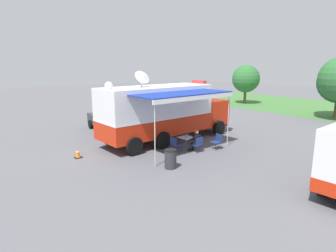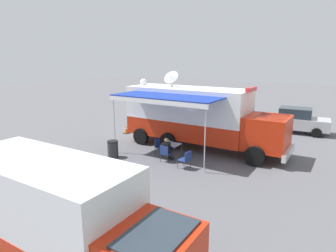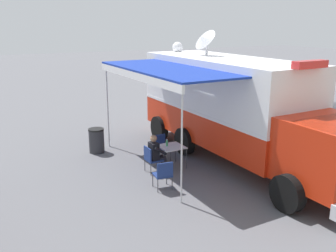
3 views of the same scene
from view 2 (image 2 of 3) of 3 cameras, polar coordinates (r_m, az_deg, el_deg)
name	(u,v)px [view 2 (image 2 of 3)]	position (r m, az deg, el deg)	size (l,w,h in m)	color
ground_plane	(187,145)	(17.76, 3.70, -3.82)	(100.00, 100.00, 0.00)	#5B5B60
lot_stripe	(252,141)	(19.48, 16.13, -2.78)	(0.12, 4.80, 0.01)	silver
command_truck	(198,115)	(16.93, 5.97, 2.07)	(5.18, 9.59, 4.53)	red
folding_table	(172,145)	(15.49, 0.77, -3.76)	(0.83, 0.83, 0.73)	silver
water_bottle	(169,142)	(15.42, 0.22, -3.21)	(0.07, 0.07, 0.22)	#3F9959
folding_chair_at_table	(165,152)	(14.84, -0.52, -5.17)	(0.50, 0.50, 0.87)	navy
folding_chair_beside_table	(159,145)	(16.01, -1.74, -3.79)	(0.50, 0.50, 0.87)	navy
folding_chair_spare_by_truck	(186,158)	(13.98, 3.51, -6.37)	(0.52, 0.52, 0.87)	navy
seated_responder	(167,149)	(14.95, -0.13, -4.48)	(0.67, 0.57, 1.25)	black
trash_bin	(113,149)	(15.82, -10.73, -4.46)	(0.57, 0.57, 0.91)	#2D2D33
traffic_cone	(126,129)	(20.68, -8.17, -0.67)	(0.36, 0.36, 0.58)	black
support_truck	(59,213)	(8.11, -20.61, -15.71)	(2.65, 6.91, 2.70)	white
car_behind_truck	(210,117)	(22.10, 8.28, 1.82)	(4.35, 2.31, 1.76)	#2D2D33
car_far_corner	(296,120)	(22.56, 23.85, 1.05)	(2.43, 4.40, 1.76)	#B2B5BA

